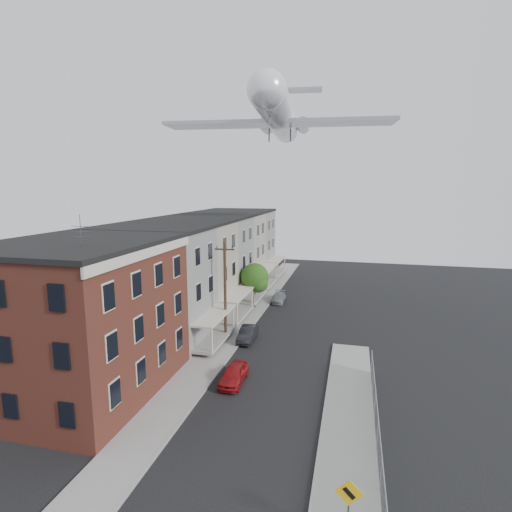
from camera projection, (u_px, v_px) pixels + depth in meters
The scene contains 19 objects.
ground at pixel (219, 498), 17.82m from camera, with size 120.00×120.00×0.00m, color black.
sidewalk_left at pixel (245, 318), 42.07m from camera, with size 3.00×62.00×0.12m, color gray.
sidewalk_right at pixel (348, 435), 22.24m from camera, with size 3.00×26.00×0.12m, color gray.
curb_left at pixel (258, 319), 41.72m from camera, with size 0.15×62.00×0.14m, color gray.
curb_right at pixel (322, 431), 22.59m from camera, with size 0.15×26.00×0.14m, color gray.
corner_building at pixel (81, 317), 26.48m from camera, with size 10.31×12.30×12.15m.
row_house_a at pixel (152, 284), 35.56m from camera, with size 11.98×7.00×10.30m.
row_house_b at pixel (184, 269), 42.26m from camera, with size 11.98×7.00×10.30m.
row_house_c at pixel (208, 258), 48.95m from camera, with size 11.98×7.00×10.30m.
row_house_d at pixel (226, 249), 55.65m from camera, with size 11.98×7.00×10.30m.
row_house_e at pixel (240, 243), 62.34m from camera, with size 11.98×7.00×10.30m.
chainlink_fence at pixel (378, 434), 20.77m from camera, with size 0.06×18.06×1.90m.
warning_sign at pixel (349, 501), 15.19m from camera, with size 1.10×0.11×2.80m.
utility_pole at pixel (225, 289), 35.57m from camera, with size 1.80×0.26×9.00m.
street_tree at pixel (256, 279), 45.19m from camera, with size 3.22×3.20×5.20m.
car_near at pixel (234, 374), 28.19m from camera, with size 1.52×3.78×1.29m, color maroon.
car_mid at pixel (248, 334), 36.02m from camera, with size 1.32×3.78×1.24m, color black.
car_far at pixel (278, 298), 48.13m from camera, with size 1.50×3.70×1.07m, color gray.
airplane at pixel (280, 117), 42.39m from camera, with size 23.46×26.78×7.72m.
Camera 1 is at (5.39, -14.86, 13.69)m, focal length 28.00 mm.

